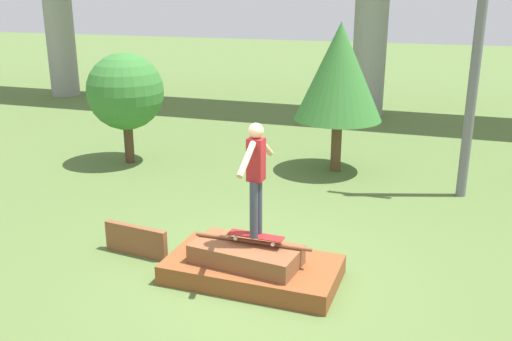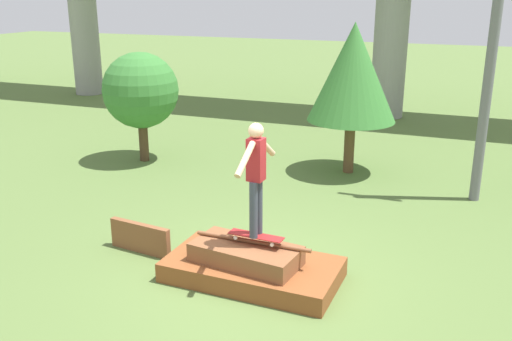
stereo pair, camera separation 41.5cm
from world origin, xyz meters
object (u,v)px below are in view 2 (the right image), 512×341
(skateboard, at_px, (256,236))
(tree_behind_left, at_px, (141,91))
(skater, at_px, (256,172))
(utility_pole, at_px, (493,40))
(tree_mid_back, at_px, (353,73))

(skateboard, distance_m, tree_behind_left, 6.88)
(skateboard, distance_m, skater, 0.99)
(utility_pole, bearing_deg, skateboard, -121.51)
(utility_pole, bearing_deg, tree_behind_left, -179.60)
(tree_mid_back, bearing_deg, utility_pole, -17.31)
(skateboard, distance_m, tree_mid_back, 5.90)
(tree_mid_back, bearing_deg, tree_behind_left, -169.41)
(skateboard, xyz_separation_m, skater, (-0.00, 0.00, 0.99))
(skater, bearing_deg, utility_pole, 58.49)
(tree_mid_back, bearing_deg, skateboard, -91.17)
(skateboard, xyz_separation_m, utility_pole, (2.94, 4.79, 2.50))
(skater, bearing_deg, skateboard, -4.09)
(skater, height_order, utility_pole, utility_pole)
(skater, xyz_separation_m, tree_behind_left, (-4.88, 4.74, 0.07))
(skater, height_order, tree_behind_left, tree_behind_left)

